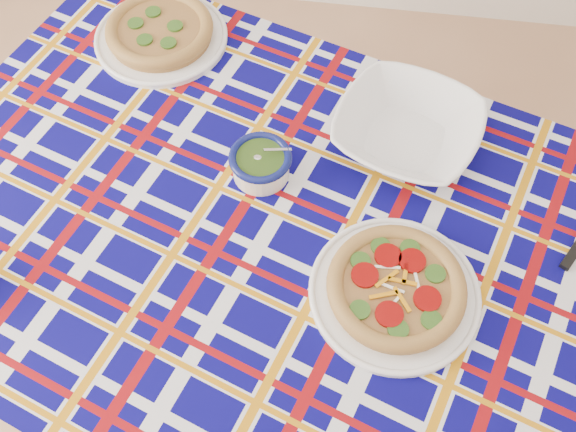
% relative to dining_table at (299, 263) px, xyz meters
% --- Properties ---
extents(dining_table, '(1.95, 1.55, 0.79)m').
position_rel_dining_table_xyz_m(dining_table, '(0.00, 0.00, 0.00)').
color(dining_table, brown).
rests_on(dining_table, floor).
extents(tablecloth, '(1.99, 1.59, 0.11)m').
position_rel_dining_table_xyz_m(tablecloth, '(0.00, 0.00, 0.03)').
color(tablecloth, '#08055A').
rests_on(tablecloth, dining_table).
extents(main_focaccia_plate, '(0.45, 0.45, 0.06)m').
position_rel_dining_table_xyz_m(main_focaccia_plate, '(0.19, -0.08, 0.11)').
color(main_focaccia_plate, olive).
rests_on(main_focaccia_plate, tablecloth).
extents(pesto_bowl, '(0.15, 0.15, 0.08)m').
position_rel_dining_table_xyz_m(pesto_bowl, '(-0.10, 0.16, 0.12)').
color(pesto_bowl, '#1F390F').
rests_on(pesto_bowl, tablecloth).
extents(serving_bowl, '(0.39, 0.39, 0.08)m').
position_rel_dining_table_xyz_m(serving_bowl, '(0.19, 0.29, 0.12)').
color(serving_bowl, white).
rests_on(serving_bowl, tablecloth).
extents(second_focaccia_plate, '(0.44, 0.44, 0.06)m').
position_rel_dining_table_xyz_m(second_focaccia_plate, '(-0.41, 0.52, 0.11)').
color(second_focaccia_plate, olive).
rests_on(second_focaccia_plate, tablecloth).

